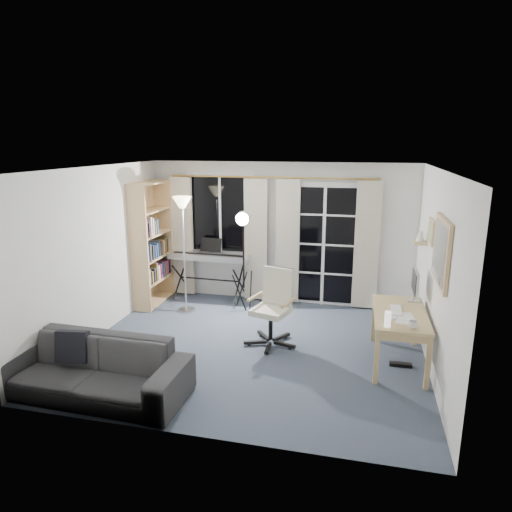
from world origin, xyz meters
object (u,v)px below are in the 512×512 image
(bookshelf, at_px, (149,247))
(monitor, at_px, (415,283))
(keyboard_piano, at_px, (209,257))
(mug, at_px, (413,324))
(office_chair, at_px, (275,300))
(torchiere_lamp, at_px, (183,220))
(studio_light, at_px, (243,230))
(desk, at_px, (400,318))
(sofa, at_px, (91,360))

(bookshelf, height_order, monitor, bookshelf)
(keyboard_piano, distance_m, mug, 3.86)
(keyboard_piano, xyz_separation_m, office_chair, (1.44, -1.43, -0.16))
(torchiere_lamp, relative_size, keyboard_piano, 1.33)
(bookshelf, distance_m, torchiere_lamp, 0.94)
(keyboard_piano, relative_size, office_chair, 1.36)
(bookshelf, xyz_separation_m, studio_light, (1.65, -0.01, 0.37))
(torchiere_lamp, relative_size, desk, 1.49)
(bookshelf, relative_size, torchiere_lamp, 1.10)
(keyboard_piano, bearing_deg, mug, -33.27)
(office_chair, height_order, mug, office_chair)
(torchiere_lamp, xyz_separation_m, mug, (3.38, -1.59, -0.79))
(studio_light, height_order, desk, studio_light)
(sofa, bearing_deg, keyboard_piano, 87.16)
(studio_light, height_order, mug, studio_light)
(torchiere_lamp, bearing_deg, keyboard_piano, 71.54)
(monitor, bearing_deg, keyboard_piano, 158.53)
(torchiere_lamp, height_order, office_chair, torchiere_lamp)
(sofa, bearing_deg, mug, 18.54)
(bookshelf, height_order, sofa, bookshelf)
(studio_light, bearing_deg, sofa, -114.91)
(keyboard_piano, relative_size, sofa, 0.67)
(keyboard_piano, relative_size, desk, 1.12)
(bookshelf, distance_m, monitor, 4.30)
(studio_light, xyz_separation_m, mug, (2.46, -1.83, -0.62))
(keyboard_piano, distance_m, sofa, 3.27)
(keyboard_piano, height_order, office_chair, keyboard_piano)
(monitor, distance_m, mug, 0.98)
(bookshelf, relative_size, keyboard_piano, 1.47)
(bookshelf, distance_m, sofa, 3.03)
(torchiere_lamp, height_order, monitor, torchiere_lamp)
(desk, relative_size, sofa, 0.60)
(torchiere_lamp, bearing_deg, monitor, -10.38)
(torchiere_lamp, relative_size, mug, 17.03)
(sofa, bearing_deg, studio_light, 73.09)
(mug, height_order, sofa, sofa)
(desk, relative_size, monitor, 2.60)
(desk, height_order, monitor, monitor)
(torchiere_lamp, height_order, studio_light, torchiere_lamp)
(monitor, bearing_deg, sofa, -150.94)
(studio_light, xyz_separation_m, monitor, (2.56, -0.88, -0.42))
(office_chair, distance_m, desk, 1.65)
(bookshelf, bearing_deg, keyboard_piano, 20.99)
(office_chair, bearing_deg, sofa, -117.38)
(keyboard_piano, bearing_deg, bookshelf, -158.06)
(mug, bearing_deg, monitor, 84.18)
(monitor, bearing_deg, studio_light, 160.39)
(torchiere_lamp, distance_m, keyboard_piano, 0.98)
(office_chair, height_order, desk, office_chair)
(bookshelf, relative_size, desk, 1.64)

